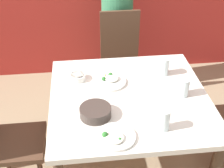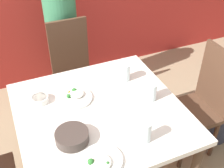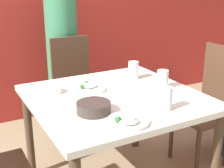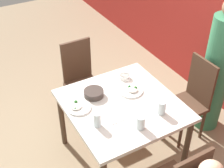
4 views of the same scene
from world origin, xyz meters
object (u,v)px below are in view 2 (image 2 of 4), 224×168
bowl_curry (72,136)px  glass_water_tall (125,72)px  person_adult (62,34)px  chair_child_spot (201,102)px  chair_adult_spot (74,70)px  plate_rice_adult (75,97)px

bowl_curry → glass_water_tall: size_ratio=1.46×
bowl_curry → glass_water_tall: 0.71m
person_adult → bowl_curry: (-0.32, -1.40, 0.04)m
chair_child_spot → glass_water_tall: size_ratio=7.21×
chair_adult_spot → glass_water_tall: bearing=-69.5°
plate_rice_adult → chair_child_spot: bearing=-10.1°
person_adult → plate_rice_adult: (-0.19, -1.03, 0.02)m
bowl_curry → person_adult: bearing=77.2°
glass_water_tall → chair_adult_spot: bearing=110.5°
chair_adult_spot → person_adult: 0.40m
person_adult → bowl_curry: bearing=-102.8°
plate_rice_adult → glass_water_tall: (0.43, 0.07, 0.05)m
person_adult → plate_rice_adult: size_ratio=6.56×
chair_child_spot → bowl_curry: chair_child_spot is taller
chair_child_spot → bowl_curry: 1.21m
glass_water_tall → bowl_curry: bearing=-141.6°
chair_child_spot → person_adult: (-0.84, 1.21, 0.24)m
bowl_curry → chair_child_spot: bearing=9.4°
bowl_curry → glass_water_tall: bearing=38.4°
chair_adult_spot → plate_rice_adult: size_ratio=4.01×
chair_adult_spot → bowl_curry: 1.16m
plate_rice_adult → glass_water_tall: bearing=9.1°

